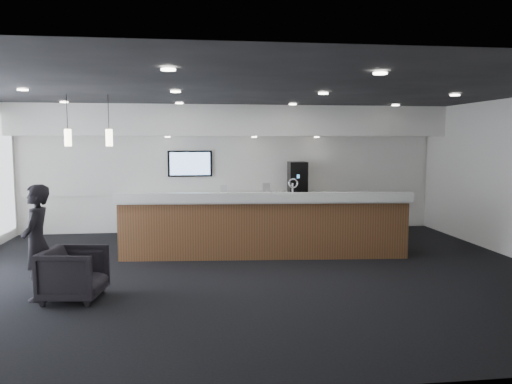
{
  "coord_description": "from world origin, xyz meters",
  "views": [
    {
      "loc": [
        -0.96,
        -8.1,
        2.21
      ],
      "look_at": [
        0.25,
        1.3,
        1.22
      ],
      "focal_mm": 35.0,
      "sensor_mm": 36.0,
      "label": 1
    }
  ],
  "objects": [
    {
      "name": "ground",
      "position": [
        0.0,
        0.0,
        0.0
      ],
      "size": [
        10.0,
        10.0,
        0.0
      ],
      "primitive_type": "plane",
      "color": "black",
      "rests_on": "ground"
    },
    {
      "name": "ceiling",
      "position": [
        0.0,
        0.0,
        3.0
      ],
      "size": [
        10.0,
        8.0,
        0.02
      ],
      "primitive_type": "cube",
      "color": "black",
      "rests_on": "back_wall"
    },
    {
      "name": "back_wall",
      "position": [
        0.0,
        4.0,
        1.5
      ],
      "size": [
        10.0,
        0.02,
        3.0
      ],
      "primitive_type": "cube",
      "color": "white",
      "rests_on": "ground"
    },
    {
      "name": "soffit_bulkhead",
      "position": [
        0.0,
        3.55,
        2.65
      ],
      "size": [
        10.0,
        0.9,
        0.7
      ],
      "primitive_type": "cube",
      "color": "white",
      "rests_on": "back_wall"
    },
    {
      "name": "alcove_panel",
      "position": [
        0.0,
        3.97,
        1.6
      ],
      "size": [
        9.8,
        0.06,
        1.4
      ],
      "primitive_type": "cube",
      "color": "white",
      "rests_on": "back_wall"
    },
    {
      "name": "back_credenza",
      "position": [
        -0.0,
        3.64,
        0.48
      ],
      "size": [
        5.06,
        0.66,
        0.95
      ],
      "color": "gray",
      "rests_on": "ground"
    },
    {
      "name": "wall_tv",
      "position": [
        -1.0,
        3.91,
        1.65
      ],
      "size": [
        1.05,
        0.08,
        0.62
      ],
      "color": "black",
      "rests_on": "back_wall"
    },
    {
      "name": "pendant_left",
      "position": [
        -2.4,
        0.8,
        2.25
      ],
      "size": [
        0.12,
        0.12,
        0.3
      ],
      "primitive_type": "cylinder",
      "color": "#FFF1C6",
      "rests_on": "ceiling"
    },
    {
      "name": "pendant_right",
      "position": [
        -3.1,
        0.8,
        2.25
      ],
      "size": [
        0.12,
        0.12,
        0.3
      ],
      "primitive_type": "cylinder",
      "color": "#FFF1C6",
      "rests_on": "ceiling"
    },
    {
      "name": "ceiling_can_lights",
      "position": [
        0.0,
        0.0,
        2.97
      ],
      "size": [
        7.0,
        5.0,
        0.02
      ],
      "primitive_type": null,
      "color": "white",
      "rests_on": "ceiling"
    },
    {
      "name": "service_counter",
      "position": [
        0.38,
        1.19,
        0.57
      ],
      "size": [
        5.5,
        1.36,
        1.49
      ],
      "rotation": [
        0.0,
        0.0,
        -0.09
      ],
      "color": "brown",
      "rests_on": "ground"
    },
    {
      "name": "coffee_machine",
      "position": [
        1.56,
        3.64,
        1.32
      ],
      "size": [
        0.43,
        0.56,
        0.74
      ],
      "rotation": [
        0.0,
        0.0,
        -0.02
      ],
      "color": "black",
      "rests_on": "back_credenza"
    },
    {
      "name": "info_sign_left",
      "position": [
        -0.22,
        3.57,
        1.05
      ],
      "size": [
        0.15,
        0.03,
        0.21
      ],
      "primitive_type": "cube",
      "rotation": [
        0.0,
        0.0,
        0.07
      ],
      "color": "silver",
      "rests_on": "back_credenza"
    },
    {
      "name": "info_sign_right",
      "position": [
        0.8,
        3.57,
        1.07
      ],
      "size": [
        0.19,
        0.06,
        0.25
      ],
      "primitive_type": "cube",
      "rotation": [
        0.0,
        0.0,
        0.21
      ],
      "color": "silver",
      "rests_on": "back_credenza"
    },
    {
      "name": "armchair",
      "position": [
        -2.6,
        -1.08,
        0.36
      ],
      "size": [
        0.9,
        0.88,
        0.73
      ],
      "primitive_type": "imported",
      "rotation": [
        0.0,
        0.0,
        1.43
      ],
      "color": "black",
      "rests_on": "ground"
    },
    {
      "name": "lounge_guest",
      "position": [
        -3.1,
        -0.99,
        0.8
      ],
      "size": [
        0.39,
        0.59,
        1.6
      ],
      "primitive_type": "imported",
      "rotation": [
        0.0,
        0.0,
        -1.56
      ],
      "color": "black",
      "rests_on": "ground"
    },
    {
      "name": "cup_0",
      "position": [
        1.54,
        3.57,
        0.99
      ],
      "size": [
        0.09,
        0.09,
        0.09
      ],
      "primitive_type": "imported",
      "color": "white",
      "rests_on": "back_credenza"
    },
    {
      "name": "cup_1",
      "position": [
        1.4,
        3.57,
        0.99
      ],
      "size": [
        0.13,
        0.13,
        0.09
      ],
      "primitive_type": "imported",
      "rotation": [
        0.0,
        0.0,
        0.65
      ],
      "color": "white",
      "rests_on": "back_credenza"
    },
    {
      "name": "cup_2",
      "position": [
        1.26,
        3.57,
        0.99
      ],
      "size": [
        0.11,
        0.11,
        0.09
      ],
      "primitive_type": "imported",
      "rotation": [
        0.0,
        0.0,
        1.29
      ],
      "color": "white",
      "rests_on": "back_credenza"
    },
    {
      "name": "cup_3",
      "position": [
        1.12,
        3.57,
        0.99
      ],
      "size": [
        0.12,
        0.12,
        0.09
      ],
      "primitive_type": "imported",
      "rotation": [
        0.0,
        0.0,
        1.94
      ],
      "color": "white",
      "rests_on": "back_credenza"
    },
    {
      "name": "cup_4",
      "position": [
        0.98,
        3.57,
        0.99
      ],
      "size": [
        0.13,
        0.13,
        0.09
      ],
      "primitive_type": "imported",
      "rotation": [
        0.0,
        0.0,
        2.58
      ],
      "color": "white",
      "rests_on": "back_credenza"
    },
    {
      "name": "cup_5",
      "position": [
        0.84,
        3.57,
        0.99
      ],
      "size": [
        0.1,
        0.1,
        0.09
      ],
      "primitive_type": "imported",
      "rotation": [
        0.0,
        0.0,
        3.23
      ],
      "color": "white",
      "rests_on": "back_credenza"
    }
  ]
}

